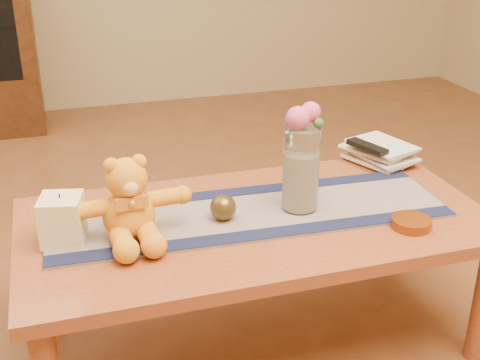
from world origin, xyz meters
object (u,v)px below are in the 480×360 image
object	(u,v)px
book_bottom	(363,165)
bronze_ball	(223,207)
tv_remote	(367,147)
teddy_bear	(128,199)
amber_dish	(411,223)
glass_vase	(301,169)
pillar_candle	(62,220)

from	to	relation	value
book_bottom	bronze_ball	bearing A→B (deg)	-179.96
book_bottom	tv_remote	world-z (taller)	tv_remote
tv_remote	teddy_bear	bearing A→B (deg)	176.57
book_bottom	amber_dish	bearing A→B (deg)	-122.04
glass_vase	bronze_ball	xyz separation A→B (m)	(-0.24, -0.00, -0.09)
glass_vase	book_bottom	world-z (taller)	glass_vase
teddy_bear	pillar_candle	distance (m)	0.19
teddy_bear	amber_dish	size ratio (longest dim) A/B	2.87
glass_vase	pillar_candle	bearing A→B (deg)	179.93
bronze_ball	glass_vase	bearing A→B (deg)	0.78
tv_remote	glass_vase	bearing A→B (deg)	-165.83
glass_vase	tv_remote	size ratio (longest dim) A/B	1.62
teddy_bear	amber_dish	distance (m)	0.82
glass_vase	bronze_ball	world-z (taller)	glass_vase
glass_vase	bronze_ball	bearing A→B (deg)	-179.22
amber_dish	bronze_ball	bearing A→B (deg)	159.15
bronze_ball	tv_remote	distance (m)	0.64
bronze_ball	amber_dish	distance (m)	0.55
bronze_ball	book_bottom	world-z (taller)	bronze_ball
pillar_candle	amber_dish	bearing A→B (deg)	-11.65
pillar_candle	tv_remote	xyz separation A→B (m)	(1.05, 0.23, 0.01)
book_bottom	tv_remote	distance (m)	0.08
glass_vase	bronze_ball	size ratio (longest dim) A/B	3.34
pillar_candle	book_bottom	bearing A→B (deg)	12.97
bronze_ball	pillar_candle	bearing A→B (deg)	179.48
pillar_candle	tv_remote	distance (m)	1.07
teddy_bear	pillar_candle	world-z (taller)	teddy_bear
teddy_bear	amber_dish	world-z (taller)	teddy_bear
teddy_bear	tv_remote	xyz separation A→B (m)	(0.87, 0.25, -0.04)
glass_vase	book_bottom	xyz separation A→B (m)	(0.34, 0.24, -0.13)
teddy_bear	book_bottom	distance (m)	0.91
pillar_candle	book_bottom	xyz separation A→B (m)	(1.04, 0.24, -0.06)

